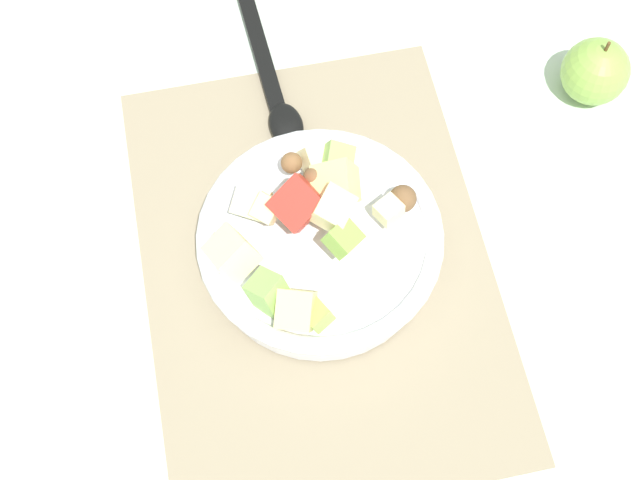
% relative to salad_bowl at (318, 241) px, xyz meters
% --- Properties ---
extents(ground_plane, '(2.40, 2.40, 0.00)m').
position_rel_salad_bowl_xyz_m(ground_plane, '(0.01, -0.00, -0.04)').
color(ground_plane, silver).
extents(placemat, '(0.48, 0.34, 0.01)m').
position_rel_salad_bowl_xyz_m(placemat, '(0.01, -0.00, -0.04)').
color(placemat, gray).
rests_on(placemat, ground_plane).
extents(salad_bowl, '(0.24, 0.24, 0.12)m').
position_rel_salad_bowl_xyz_m(salad_bowl, '(0.00, 0.00, 0.00)').
color(salad_bowl, white).
rests_on(salad_bowl, placemat).
extents(serving_spoon, '(0.24, 0.04, 0.01)m').
position_rel_salad_bowl_xyz_m(serving_spoon, '(-0.21, -0.01, -0.03)').
color(serving_spoon, black).
rests_on(serving_spoon, placemat).
extents(whole_apple, '(0.07, 0.07, 0.08)m').
position_rel_salad_bowl_xyz_m(whole_apple, '(-0.14, 0.33, -0.00)').
color(whole_apple, '#8CB74C').
rests_on(whole_apple, ground_plane).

